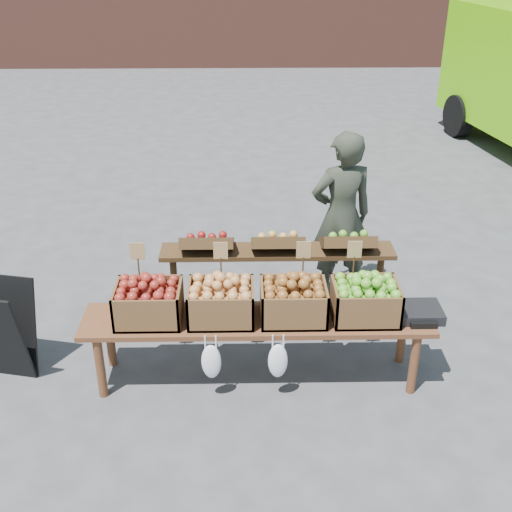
{
  "coord_description": "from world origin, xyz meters",
  "views": [
    {
      "loc": [
        -0.29,
        -3.93,
        3.26
      ],
      "look_at": [
        -0.2,
        0.74,
        0.85
      ],
      "focal_mm": 45.0,
      "sensor_mm": 36.0,
      "label": 1
    }
  ],
  "objects_px": {
    "display_bench": "(257,348)",
    "crate_green_apples": "(365,301)",
    "weighing_scale": "(419,312)",
    "crate_red_apples": "(293,302)",
    "crate_golden_apples": "(149,303)",
    "back_table": "(277,278)",
    "vendor": "(341,217)",
    "crate_russet_pears": "(221,303)"
  },
  "relations": [
    {
      "from": "display_bench",
      "to": "crate_green_apples",
      "type": "height_order",
      "value": "crate_green_apples"
    },
    {
      "from": "weighing_scale",
      "to": "crate_red_apples",
      "type": "bearing_deg",
      "value": 180.0
    },
    {
      "from": "crate_golden_apples",
      "to": "crate_green_apples",
      "type": "relative_size",
      "value": 1.0
    },
    {
      "from": "back_table",
      "to": "display_bench",
      "type": "relative_size",
      "value": 0.78
    },
    {
      "from": "vendor",
      "to": "crate_green_apples",
      "type": "xyz_separation_m",
      "value": [
        0.01,
        -1.34,
        -0.12
      ]
    },
    {
      "from": "vendor",
      "to": "crate_golden_apples",
      "type": "xyz_separation_m",
      "value": [
        -1.64,
        -1.34,
        -0.12
      ]
    },
    {
      "from": "crate_golden_apples",
      "to": "crate_russet_pears",
      "type": "distance_m",
      "value": 0.55
    },
    {
      "from": "crate_red_apples",
      "to": "weighing_scale",
      "type": "xyz_separation_m",
      "value": [
        0.97,
        0.0,
        -0.1
      ]
    },
    {
      "from": "crate_golden_apples",
      "to": "weighing_scale",
      "type": "height_order",
      "value": "crate_golden_apples"
    },
    {
      "from": "back_table",
      "to": "crate_golden_apples",
      "type": "relative_size",
      "value": 4.2
    },
    {
      "from": "crate_red_apples",
      "to": "weighing_scale",
      "type": "distance_m",
      "value": 0.98
    },
    {
      "from": "back_table",
      "to": "crate_russet_pears",
      "type": "relative_size",
      "value": 4.2
    },
    {
      "from": "back_table",
      "to": "crate_green_apples",
      "type": "distance_m",
      "value": 0.98
    },
    {
      "from": "crate_russet_pears",
      "to": "crate_green_apples",
      "type": "xyz_separation_m",
      "value": [
        1.1,
        0.0,
        0.0
      ]
    },
    {
      "from": "vendor",
      "to": "crate_red_apples",
      "type": "relative_size",
      "value": 3.31
    },
    {
      "from": "back_table",
      "to": "crate_green_apples",
      "type": "xyz_separation_m",
      "value": [
        0.64,
        -0.72,
        0.19
      ]
    },
    {
      "from": "display_bench",
      "to": "crate_golden_apples",
      "type": "height_order",
      "value": "crate_golden_apples"
    },
    {
      "from": "crate_golden_apples",
      "to": "crate_red_apples",
      "type": "relative_size",
      "value": 1.0
    },
    {
      "from": "back_table",
      "to": "crate_russet_pears",
      "type": "bearing_deg",
      "value": -122.75
    },
    {
      "from": "crate_red_apples",
      "to": "weighing_scale",
      "type": "bearing_deg",
      "value": 0.0
    },
    {
      "from": "vendor",
      "to": "weighing_scale",
      "type": "relative_size",
      "value": 4.86
    },
    {
      "from": "display_bench",
      "to": "crate_red_apples",
      "type": "distance_m",
      "value": 0.51
    },
    {
      "from": "crate_green_apples",
      "to": "weighing_scale",
      "type": "height_order",
      "value": "crate_green_apples"
    },
    {
      "from": "back_table",
      "to": "weighing_scale",
      "type": "bearing_deg",
      "value": -34.14
    },
    {
      "from": "crate_golden_apples",
      "to": "crate_red_apples",
      "type": "distance_m",
      "value": 1.1
    },
    {
      "from": "crate_russet_pears",
      "to": "crate_green_apples",
      "type": "relative_size",
      "value": 1.0
    },
    {
      "from": "crate_russet_pears",
      "to": "crate_red_apples",
      "type": "height_order",
      "value": "same"
    },
    {
      "from": "crate_golden_apples",
      "to": "crate_green_apples",
      "type": "distance_m",
      "value": 1.65
    },
    {
      "from": "crate_golden_apples",
      "to": "crate_russet_pears",
      "type": "relative_size",
      "value": 1.0
    },
    {
      "from": "back_table",
      "to": "crate_russet_pears",
      "type": "xyz_separation_m",
      "value": [
        -0.46,
        -0.72,
        0.19
      ]
    },
    {
      "from": "crate_golden_apples",
      "to": "crate_red_apples",
      "type": "height_order",
      "value": "same"
    },
    {
      "from": "display_bench",
      "to": "crate_golden_apples",
      "type": "xyz_separation_m",
      "value": [
        -0.82,
        0.0,
        0.42
      ]
    },
    {
      "from": "crate_red_apples",
      "to": "vendor",
      "type": "bearing_deg",
      "value": 67.93
    },
    {
      "from": "crate_green_apples",
      "to": "weighing_scale",
      "type": "xyz_separation_m",
      "value": [
        0.43,
        0.0,
        -0.1
      ]
    },
    {
      "from": "display_bench",
      "to": "crate_red_apples",
      "type": "height_order",
      "value": "crate_red_apples"
    },
    {
      "from": "display_bench",
      "to": "crate_green_apples",
      "type": "distance_m",
      "value": 0.93
    },
    {
      "from": "back_table",
      "to": "weighing_scale",
      "type": "xyz_separation_m",
      "value": [
        1.06,
        -0.72,
        0.09
      ]
    },
    {
      "from": "display_bench",
      "to": "crate_green_apples",
      "type": "bearing_deg",
      "value": 0.0
    },
    {
      "from": "crate_golden_apples",
      "to": "crate_russet_pears",
      "type": "height_order",
      "value": "same"
    },
    {
      "from": "vendor",
      "to": "crate_golden_apples",
      "type": "height_order",
      "value": "vendor"
    },
    {
      "from": "crate_golden_apples",
      "to": "crate_russet_pears",
      "type": "bearing_deg",
      "value": 0.0
    },
    {
      "from": "crate_red_apples",
      "to": "back_table",
      "type": "bearing_deg",
      "value": 96.89
    }
  ]
}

